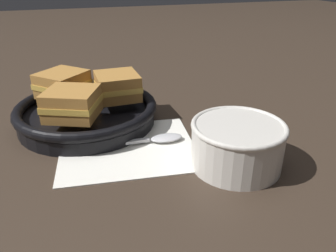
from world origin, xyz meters
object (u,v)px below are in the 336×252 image
(skillet, at_px, (87,113))
(spoon, at_px, (151,139))
(sandwich_near_left, at_px, (117,86))
(sandwich_far_left, at_px, (72,103))
(sandwich_near_right, at_px, (63,84))
(soup_bowl, at_px, (237,142))

(skillet, bearing_deg, spoon, -50.37)
(spoon, relative_size, sandwich_near_left, 2.01)
(spoon, xyz_separation_m, sandwich_far_left, (-0.12, 0.06, 0.06))
(spoon, bearing_deg, sandwich_near_right, 131.13)
(soup_bowl, relative_size, skillet, 0.53)
(soup_bowl, relative_size, sandwich_near_right, 1.21)
(skillet, relative_size, sandwich_near_right, 2.29)
(soup_bowl, bearing_deg, sandwich_near_right, 131.28)
(soup_bowl, height_order, skillet, soup_bowl)
(sandwich_near_left, height_order, sandwich_near_right, same)
(skillet, xyz_separation_m, sandwich_far_left, (-0.02, -0.06, 0.04))
(soup_bowl, height_order, sandwich_near_right, sandwich_near_right)
(spoon, xyz_separation_m, sandwich_near_left, (-0.03, 0.12, 0.06))
(skillet, relative_size, sandwich_near_left, 3.10)
(soup_bowl, bearing_deg, skillet, 132.37)
(spoon, height_order, skillet, skillet)
(soup_bowl, distance_m, sandwich_near_left, 0.26)
(skillet, bearing_deg, soup_bowl, -47.63)
(sandwich_near_left, bearing_deg, skillet, -173.88)
(skillet, distance_m, sandwich_far_left, 0.07)
(skillet, bearing_deg, sandwich_near_right, 126.12)
(skillet, bearing_deg, sandwich_far_left, -113.88)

